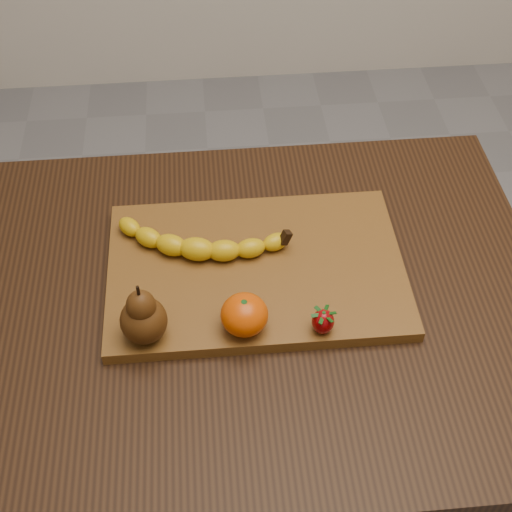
{
  "coord_description": "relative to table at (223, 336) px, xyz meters",
  "views": [
    {
      "loc": [
        -0.01,
        -0.68,
        1.58
      ],
      "look_at": [
        0.06,
        0.04,
        0.8
      ],
      "focal_mm": 50.0,
      "sensor_mm": 36.0,
      "label": 1
    }
  ],
  "objects": [
    {
      "name": "ground",
      "position": [
        0.0,
        0.0,
        -0.66
      ],
      "size": [
        3.5,
        3.5,
        0.0
      ],
      "primitive_type": "plane",
      "color": "slate",
      "rests_on": "ground"
    },
    {
      "name": "banana",
      "position": [
        -0.03,
        0.07,
        0.14
      ],
      "size": [
        0.24,
        0.11,
        0.04
      ],
      "primitive_type": null,
      "rotation": [
        0.0,
        0.0,
        -0.23
      ],
      "color": "#D6AC0A",
      "rests_on": "cutting_board"
    },
    {
      "name": "cutting_board",
      "position": [
        0.06,
        0.04,
        0.11
      ],
      "size": [
        0.45,
        0.3,
        0.02
      ],
      "primitive_type": "cube",
      "rotation": [
        0.0,
        0.0,
        -0.0
      ],
      "color": "brown",
      "rests_on": "table"
    },
    {
      "name": "mandarin",
      "position": [
        0.03,
        -0.07,
        0.15
      ],
      "size": [
        0.07,
        0.07,
        0.06
      ],
      "primitive_type": "ellipsoid",
      "rotation": [
        0.0,
        0.0,
        -0.05
      ],
      "color": "#CE4402",
      "rests_on": "cutting_board"
    },
    {
      "name": "strawberry",
      "position": [
        0.14,
        -0.09,
        0.14
      ],
      "size": [
        0.03,
        0.03,
        0.04
      ],
      "primitive_type": null,
      "rotation": [
        0.0,
        0.0,
        0.07
      ],
      "color": "#860306",
      "rests_on": "cutting_board"
    },
    {
      "name": "pear",
      "position": [
        -0.11,
        -0.08,
        0.17
      ],
      "size": [
        0.08,
        0.08,
        0.1
      ],
      "primitive_type": null,
      "rotation": [
        0.0,
        0.0,
        0.29
      ],
      "color": "#49280B",
      "rests_on": "cutting_board"
    },
    {
      "name": "table",
      "position": [
        0.0,
        0.0,
        0.0
      ],
      "size": [
        1.0,
        0.7,
        0.76
      ],
      "color": "black",
      "rests_on": "ground"
    }
  ]
}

